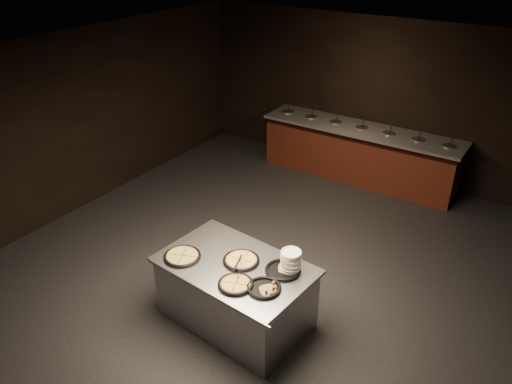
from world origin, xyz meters
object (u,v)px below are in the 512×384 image
serving_counter (236,294)px  plate_stack (291,261)px  pan_veggie_whole (182,256)px  pan_cheese_whole (241,260)px

serving_counter → plate_stack: (0.59, 0.26, 0.56)m
pan_veggie_whole → pan_cheese_whole: (0.62, 0.32, -0.00)m
plate_stack → pan_cheese_whole: bearing=-162.8°
serving_counter → pan_veggie_whole: size_ratio=4.25×
pan_cheese_whole → serving_counter: bearing=-109.8°
plate_stack → pan_veggie_whole: bearing=-157.5°
serving_counter → plate_stack: size_ratio=7.47×
serving_counter → pan_cheese_whole: 0.47m
pan_veggie_whole → pan_cheese_whole: 0.70m
serving_counter → pan_cheese_whole: pan_cheese_whole is taller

